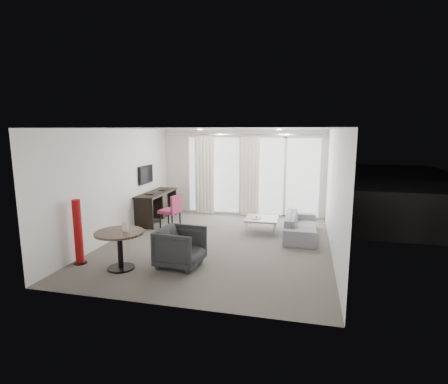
% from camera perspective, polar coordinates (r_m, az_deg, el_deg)
% --- Properties ---
extents(floor, '(5.00, 6.00, 0.00)m').
position_cam_1_polar(floor, '(8.13, -1.00, -8.38)').
color(floor, '#5A544D').
rests_on(floor, ground).
extents(ceiling, '(5.00, 6.00, 0.00)m').
position_cam_1_polar(ceiling, '(7.71, -1.06, 10.28)').
color(ceiling, white).
rests_on(ceiling, ground).
extents(wall_left, '(0.00, 6.00, 2.60)m').
position_cam_1_polar(wall_left, '(8.78, -17.04, 1.29)').
color(wall_left, silver).
rests_on(wall_left, ground).
extents(wall_right, '(0.00, 6.00, 2.60)m').
position_cam_1_polar(wall_right, '(7.59, 17.56, -0.04)').
color(wall_right, silver).
rests_on(wall_right, ground).
extents(wall_front, '(5.00, 0.00, 2.60)m').
position_cam_1_polar(wall_front, '(5.03, -9.64, -4.67)').
color(wall_front, silver).
rests_on(wall_front, ground).
extents(window_panel, '(4.00, 0.02, 2.38)m').
position_cam_1_polar(window_panel, '(10.67, 4.56, 2.62)').
color(window_panel, white).
rests_on(window_panel, ground).
extents(window_frame, '(4.10, 0.06, 2.44)m').
position_cam_1_polar(window_frame, '(10.65, 4.55, 2.61)').
color(window_frame, white).
rests_on(window_frame, ground).
extents(curtain_left, '(0.60, 0.20, 2.38)m').
position_cam_1_polar(curtain_left, '(10.83, -3.19, 2.75)').
color(curtain_left, silver).
rests_on(curtain_left, ground).
extents(curtain_right, '(0.60, 0.20, 2.38)m').
position_cam_1_polar(curtain_right, '(10.51, 4.15, 2.52)').
color(curtain_right, silver).
rests_on(curtain_right, ground).
extents(curtain_track, '(4.80, 0.04, 0.04)m').
position_cam_1_polar(curtain_track, '(10.47, 2.87, 9.37)').
color(curtain_track, '#B2B2B7').
rests_on(curtain_track, ceiling).
extents(downlight_a, '(0.12, 0.12, 0.02)m').
position_cam_1_polar(downlight_a, '(9.50, -3.94, 10.14)').
color(downlight_a, '#FFE0B2').
rests_on(downlight_a, ceiling).
extents(downlight_b, '(0.12, 0.12, 0.02)m').
position_cam_1_polar(downlight_b, '(9.10, 8.99, 10.05)').
color(downlight_b, '#FFE0B2').
rests_on(downlight_b, ceiling).
extents(desk, '(0.56, 1.79, 0.84)m').
position_cam_1_polar(desk, '(10.15, -10.90, -2.38)').
color(desk, black).
rests_on(desk, floor).
extents(tv, '(0.05, 0.80, 0.50)m').
position_cam_1_polar(tv, '(10.01, -12.65, 2.80)').
color(tv, black).
rests_on(tv, wall_left).
extents(desk_chair, '(0.59, 0.56, 0.92)m').
position_cam_1_polar(desk_chair, '(9.33, -8.81, -3.16)').
color(desk_chair, '#8F2C4C').
rests_on(desk_chair, floor).
extents(round_table, '(1.13, 1.13, 0.72)m').
position_cam_1_polar(round_table, '(6.88, -16.58, -9.10)').
color(round_table, '#412D1F').
rests_on(round_table, floor).
extents(menu_card, '(0.11, 0.04, 0.20)m').
position_cam_1_polar(menu_card, '(6.73, -15.78, -6.26)').
color(menu_card, white).
rests_on(menu_card, round_table).
extents(red_lamp, '(0.33, 0.33, 1.27)m').
position_cam_1_polar(red_lamp, '(7.33, -22.72, -6.04)').
color(red_lamp, '#9A0E10').
rests_on(red_lamp, floor).
extents(tub_armchair, '(0.89, 0.86, 0.75)m').
position_cam_1_polar(tub_armchair, '(6.77, -7.12, -8.92)').
color(tub_armchair, '#282829').
rests_on(tub_armchair, floor).
extents(coffee_table, '(0.83, 0.83, 0.37)m').
position_cam_1_polar(coffee_table, '(9.02, 6.16, -5.36)').
color(coffee_table, gray).
rests_on(coffee_table, floor).
extents(remote, '(0.07, 0.16, 0.02)m').
position_cam_1_polar(remote, '(8.97, 5.31, -4.26)').
color(remote, black).
rests_on(remote, coffee_table).
extents(magazine, '(0.25, 0.31, 0.02)m').
position_cam_1_polar(magazine, '(8.94, 5.25, -4.30)').
color(magazine, gray).
rests_on(magazine, coffee_table).
extents(sofa, '(0.74, 1.90, 0.55)m').
position_cam_1_polar(sofa, '(8.77, 12.42, -5.35)').
color(sofa, gray).
rests_on(sofa, floor).
extents(terrace_slab, '(5.60, 3.00, 0.12)m').
position_cam_1_polar(terrace_slab, '(12.36, 5.58, -2.31)').
color(terrace_slab, '#4D4D50').
rests_on(terrace_slab, ground).
extents(rattan_chair_a, '(0.74, 0.74, 0.86)m').
position_cam_1_polar(rattan_chair_a, '(12.47, 9.13, 0.03)').
color(rattan_chair_a, brown).
rests_on(rattan_chair_a, terrace_slab).
extents(rattan_chair_b, '(0.57, 0.57, 0.76)m').
position_cam_1_polar(rattan_chair_b, '(12.42, 13.37, -0.40)').
color(rattan_chair_b, brown).
rests_on(rattan_chair_b, terrace_slab).
extents(rattan_table, '(0.59, 0.59, 0.47)m').
position_cam_1_polar(rattan_table, '(11.94, 12.42, -1.50)').
color(rattan_table, brown).
rests_on(rattan_table, terrace_slab).
extents(balustrade, '(5.50, 0.06, 1.05)m').
position_cam_1_polar(balustrade, '(13.67, 6.46, 1.25)').
color(balustrade, '#B2B2B7').
rests_on(balustrade, terrace_slab).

